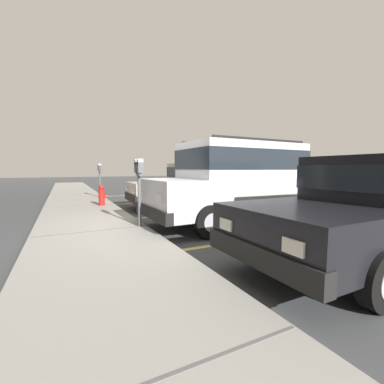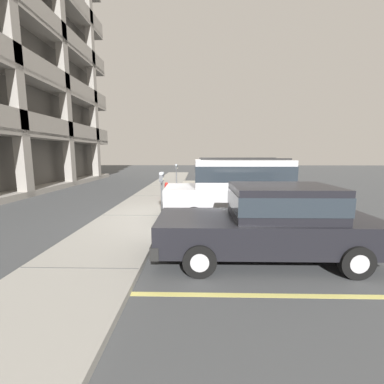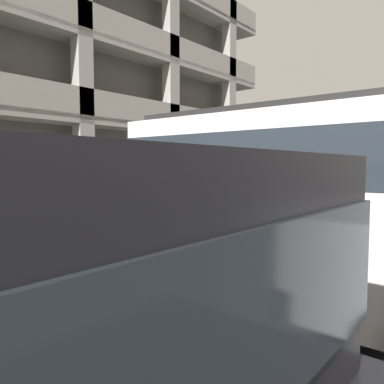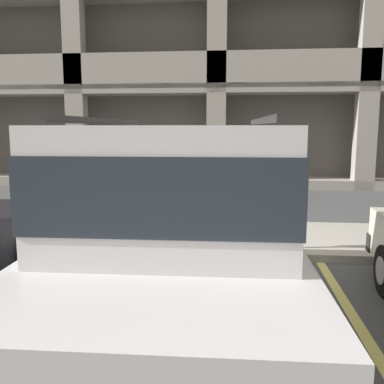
{
  "view_description": "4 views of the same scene",
  "coord_description": "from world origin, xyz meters",
  "px_view_note": "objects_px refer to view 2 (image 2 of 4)",
  "views": [
    {
      "loc": [
        -5.35,
        1.79,
        1.36
      ],
      "look_at": [
        0.19,
        -1.0,
        0.79
      ],
      "focal_mm": 24.0,
      "sensor_mm": 36.0,
      "label": 1
    },
    {
      "loc": [
        -8.32,
        -0.84,
        2.17
      ],
      "look_at": [
        -0.03,
        -0.65,
        0.92
      ],
      "focal_mm": 24.0,
      "sensor_mm": 36.0,
      "label": 2
    },
    {
      "loc": [
        -3.61,
        -3.83,
        1.51
      ],
      "look_at": [
        0.06,
        -0.75,
        1.18
      ],
      "focal_mm": 35.0,
      "sensor_mm": 36.0,
      "label": 3
    },
    {
      "loc": [
        0.31,
        -5.95,
        1.96
      ],
      "look_at": [
        -0.27,
        -0.44,
        1.11
      ],
      "focal_mm": 40.0,
      "sensor_mm": 36.0,
      "label": 4
    }
  ],
  "objects_px": {
    "parking_meter_near": "(162,183)",
    "parking_meter_far": "(176,171)",
    "red_sedan": "(272,220)",
    "silver_suv": "(240,188)",
    "dark_hatchback": "(235,185)",
    "fire_hydrant": "(167,190)"
  },
  "relations": [
    {
      "from": "parking_meter_near",
      "to": "parking_meter_far",
      "type": "xyz_separation_m",
      "value": [
        6.17,
        0.04,
        0.01
      ]
    },
    {
      "from": "parking_meter_far",
      "to": "red_sedan",
      "type": "bearing_deg",
      "value": -163.81
    },
    {
      "from": "silver_suv",
      "to": "dark_hatchback",
      "type": "height_order",
      "value": "silver_suv"
    },
    {
      "from": "dark_hatchback",
      "to": "parking_meter_far",
      "type": "relative_size",
      "value": 3.11
    },
    {
      "from": "silver_suv",
      "to": "red_sedan",
      "type": "bearing_deg",
      "value": -178.29
    },
    {
      "from": "parking_meter_near",
      "to": "parking_meter_far",
      "type": "relative_size",
      "value": 0.99
    },
    {
      "from": "red_sedan",
      "to": "fire_hydrant",
      "type": "height_order",
      "value": "red_sedan"
    },
    {
      "from": "dark_hatchback",
      "to": "parking_meter_far",
      "type": "distance_m",
      "value": 4.41
    },
    {
      "from": "parking_meter_far",
      "to": "fire_hydrant",
      "type": "xyz_separation_m",
      "value": [
        -2.48,
        0.26,
        -0.74
      ]
    },
    {
      "from": "red_sedan",
      "to": "parking_meter_far",
      "type": "relative_size",
      "value": 3.08
    },
    {
      "from": "red_sedan",
      "to": "parking_meter_near",
      "type": "height_order",
      "value": "parking_meter_near"
    },
    {
      "from": "silver_suv",
      "to": "parking_meter_far",
      "type": "bearing_deg",
      "value": 20.6
    },
    {
      "from": "red_sedan",
      "to": "dark_hatchback",
      "type": "relative_size",
      "value": 0.99
    },
    {
      "from": "silver_suv",
      "to": "dark_hatchback",
      "type": "distance_m",
      "value": 3.05
    },
    {
      "from": "dark_hatchback",
      "to": "fire_hydrant",
      "type": "relative_size",
      "value": 6.49
    },
    {
      "from": "dark_hatchback",
      "to": "parking_meter_near",
      "type": "relative_size",
      "value": 3.14
    },
    {
      "from": "parking_meter_near",
      "to": "silver_suv",
      "type": "bearing_deg",
      "value": -94.42
    },
    {
      "from": "fire_hydrant",
      "to": "silver_suv",
      "type": "bearing_deg",
      "value": -143.94
    },
    {
      "from": "parking_meter_far",
      "to": "fire_hydrant",
      "type": "height_order",
      "value": "parking_meter_far"
    },
    {
      "from": "dark_hatchback",
      "to": "fire_hydrant",
      "type": "xyz_separation_m",
      "value": [
        0.86,
        3.11,
        -0.36
      ]
    },
    {
      "from": "silver_suv",
      "to": "parking_meter_near",
      "type": "distance_m",
      "value": 2.54
    },
    {
      "from": "silver_suv",
      "to": "red_sedan",
      "type": "distance_m",
      "value": 3.06
    }
  ]
}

